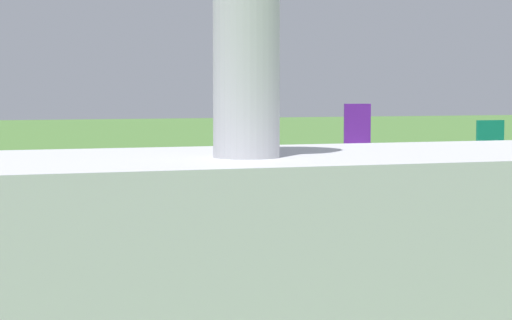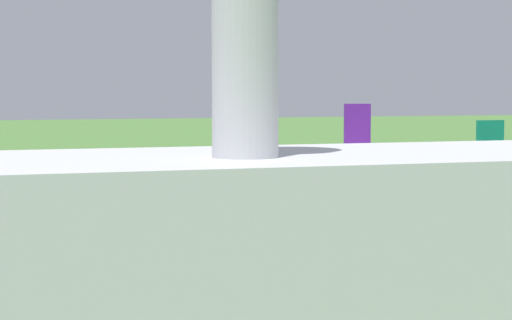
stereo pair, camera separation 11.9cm
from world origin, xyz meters
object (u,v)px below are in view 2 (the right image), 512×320
object	(u,v)px
airliner_main	(258,161)
service_truck_baggage	(35,186)
service_car_followme	(469,186)
traffic_cone_orange	(85,171)
no_stopping_sign	(115,162)
airliner_parked_mid	(386,187)

from	to	relation	value
airliner_main	service_truck_baggage	size ratio (longest dim) A/B	8.87
service_car_followme	service_truck_baggage	bearing A→B (deg)	-13.40
service_car_followme	traffic_cone_orange	distance (m)	86.75
no_stopping_sign	airliner_main	bearing A→B (deg)	120.07
airliner_parked_mid	service_truck_baggage	size ratio (longest dim) A/B	7.78
airliner_main	airliner_parked_mid	size ratio (longest dim) A/B	1.14
traffic_cone_orange	service_car_followme	bearing A→B (deg)	136.42
no_stopping_sign	service_truck_baggage	bearing A→B (deg)	64.75
traffic_cone_orange	no_stopping_sign	bearing A→B (deg)	-143.37
service_car_followme	no_stopping_sign	bearing A→B (deg)	-49.83
airliner_parked_mid	service_truck_baggage	distance (m)	64.15
airliner_parked_mid	no_stopping_sign	distance (m)	92.12
airliner_parked_mid	traffic_cone_orange	world-z (taller)	airliner_parked_mid
no_stopping_sign	traffic_cone_orange	xyz separation A→B (m)	(7.59, 5.64, -1.47)
airliner_main	no_stopping_sign	world-z (taller)	airliner_main
airliner_parked_mid	service_car_followme	xyz separation A→B (m)	(-28.16, -22.57, -2.95)
service_truck_baggage	traffic_cone_orange	distance (m)	43.87
airliner_parked_mid	traffic_cone_orange	distance (m)	89.45
service_truck_baggage	traffic_cone_orange	size ratio (longest dim) A/B	11.08
airliner_main	traffic_cone_orange	bearing A→B (deg)	-47.83
airliner_parked_mid	service_car_followme	world-z (taller)	airliner_parked_mid
airliner_parked_mid	airliner_main	bearing A→B (deg)	-84.68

